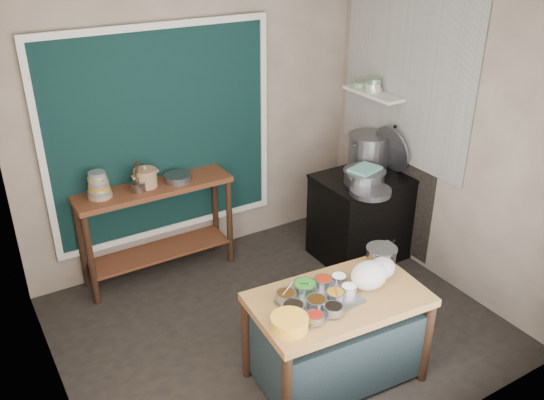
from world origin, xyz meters
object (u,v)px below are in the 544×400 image
saucepan (381,255)px  steamer (364,177)px  stove_block (362,218)px  prep_table (336,338)px  ceramic_crock (146,179)px  stock_pot (368,150)px  condiment_tray (320,301)px  utensil_cup (138,186)px  yellow_basin (289,323)px  back_counter (158,231)px

saucepan → steamer: (0.65, 1.01, 0.13)m
stove_block → saucepan: bearing=-124.1°
prep_table → saucepan: bearing=23.1°
ceramic_crock → steamer: 2.04m
prep_table → stock_pot: (1.49, 1.50, 0.67)m
prep_table → ceramic_crock: 2.25m
stock_pot → prep_table: bearing=-134.8°
condiment_tray → utensil_cup: utensil_cup is taller
stove_block → yellow_basin: 2.32m
saucepan → steamer: 1.21m
condiment_tray → steamer: size_ratio=1.28×
back_counter → stove_block: bearing=-21.0°
saucepan → steamer: size_ratio=0.60×
prep_table → steamer: size_ratio=3.02×
stove_block → condiment_tray: size_ratio=1.70×
prep_table → ceramic_crock: (-0.66, 2.05, 0.65)m
back_counter → condiment_tray: size_ratio=2.74×
stove_block → steamer: steamer is taller
yellow_basin → saucepan: (1.04, 0.31, 0.02)m
back_counter → steamer: size_ratio=3.51×
prep_table → stock_pot: 2.22m
utensil_cup → stock_pot: stock_pot is taller
prep_table → back_counter: size_ratio=0.86×
prep_table → ceramic_crock: bearing=112.2°
yellow_basin → stock_pot: (1.99, 1.62, 0.25)m
prep_table → stove_block: stove_block is taller
back_counter → condiment_tray: back_counter is taller
back_counter → stove_block: 2.04m
back_counter → condiment_tray: 2.09m
prep_table → yellow_basin: 0.66m
utensil_cup → ceramic_crock: 0.11m
stock_pot → stove_block: bearing=-133.3°
saucepan → ceramic_crock: (-1.20, 1.87, 0.21)m
yellow_basin → utensil_cup: (-0.25, 2.12, 0.20)m
saucepan → stock_pot: bearing=30.0°
stove_block → condiment_tray: bearing=-138.5°
yellow_basin → saucepan: saucepan is taller
back_counter → saucepan: 2.20m
back_counter → saucepan: back_counter is taller
steamer → condiment_tray: bearing=-138.8°
stock_pot → steamer: 0.44m
utensil_cup → yellow_basin: bearing=-83.2°
yellow_basin → steamer: 2.15m
utensil_cup → prep_table: bearing=-69.5°
ceramic_crock → stove_block: bearing=-21.0°
yellow_basin → ceramic_crock: size_ratio=1.13×
utensil_cup → steamer: utensil_cup is taller
saucepan → stock_pot: size_ratio=0.57×
condiment_tray → steamer: bearing=41.2°
saucepan → ceramic_crock: 2.23m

